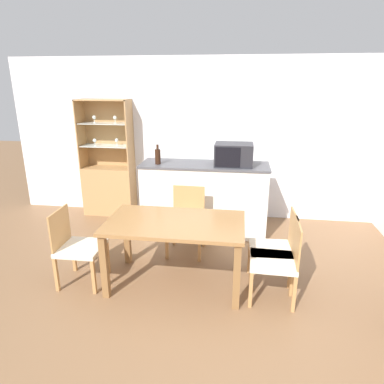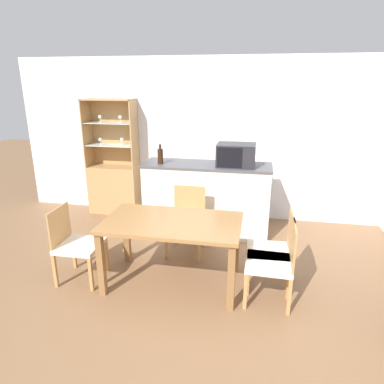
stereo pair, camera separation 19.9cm
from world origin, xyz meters
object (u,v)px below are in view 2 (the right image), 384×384
(dining_chair_head_far, at_px, (187,220))
(microwave, at_px, (236,155))
(dining_chair_side_right_far, at_px, (273,250))
(wine_bottle, at_px, (160,156))
(display_cabinet, at_px, (114,181))
(dining_chair_side_left_near, at_px, (76,244))
(dining_chair_side_right_near, at_px, (274,262))
(dining_table, at_px, (172,230))

(dining_chair_head_far, distance_m, microwave, 1.15)
(dining_chair_side_right_far, height_order, wine_bottle, wine_bottle)
(display_cabinet, xyz_separation_m, wine_bottle, (1.01, -0.62, 0.60))
(dining_chair_side_left_near, bearing_deg, dining_chair_side_right_near, 88.88)
(dining_chair_head_far, xyz_separation_m, wine_bottle, (-0.50, 0.58, 0.72))
(dining_chair_side_right_near, bearing_deg, dining_chair_side_right_far, 1.88)
(dining_chair_side_right_near, xyz_separation_m, wine_bottle, (-1.59, 1.48, 0.72))
(dining_chair_side_right_far, bearing_deg, microwave, 19.61)
(dining_chair_side_right_far, relative_size, dining_chair_side_right_near, 1.00)
(microwave, relative_size, wine_bottle, 1.87)
(wine_bottle, bearing_deg, dining_chair_side_right_near, -42.92)
(dining_chair_side_right_near, bearing_deg, dining_chair_side_left_near, 91.86)
(dining_table, relative_size, microwave, 2.80)
(dining_chair_side_left_near, distance_m, wine_bottle, 1.74)
(dining_chair_head_far, relative_size, dining_chair_side_right_near, 1.00)
(dining_chair_side_left_near, bearing_deg, dining_table, 95.64)
(dining_chair_head_far, bearing_deg, dining_chair_side_right_near, 141.65)
(dining_chair_head_far, distance_m, dining_chair_side_right_near, 1.41)
(wine_bottle, bearing_deg, dining_chair_head_far, -48.82)
(display_cabinet, bearing_deg, dining_chair_side_right_far, -35.32)
(dining_chair_side_right_far, bearing_deg, dining_table, 94.62)
(dining_table, bearing_deg, wine_bottle, 110.46)
(display_cabinet, xyz_separation_m, dining_chair_side_left_near, (0.43, -2.10, -0.12))
(dining_chair_side_left_near, xyz_separation_m, wine_bottle, (0.58, 1.48, 0.72))
(dining_chair_side_left_near, height_order, dining_chair_side_right_near, same)
(dining_chair_side_right_far, xyz_separation_m, wine_bottle, (-1.59, 1.22, 0.72))
(dining_table, height_order, dining_chair_side_right_far, dining_chair_side_right_far)
(display_cabinet, relative_size, dining_chair_side_right_near, 2.22)
(dining_table, distance_m, microwave, 1.63)
(dining_chair_side_right_far, distance_m, dining_chair_head_far, 1.26)
(dining_chair_side_left_near, xyz_separation_m, microwave, (1.65, 1.55, 0.76))
(dining_table, relative_size, dining_chair_side_right_far, 1.72)
(display_cabinet, bearing_deg, wine_bottle, -31.62)
(dining_chair_head_far, height_order, dining_chair_side_left_near, same)
(dining_chair_head_far, height_order, wine_bottle, wine_bottle)
(dining_chair_side_right_near, xyz_separation_m, microwave, (-0.52, 1.55, 0.76))
(dining_table, height_order, microwave, microwave)
(dining_chair_side_left_near, relative_size, wine_bottle, 3.04)
(dining_chair_side_left_near, bearing_deg, dining_chair_side_right_far, 95.66)
(dining_table, height_order, dining_chair_side_right_near, dining_chair_side_right_near)
(dining_chair_head_far, height_order, microwave, microwave)
(dining_chair_side_left_near, bearing_deg, microwave, 132.07)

